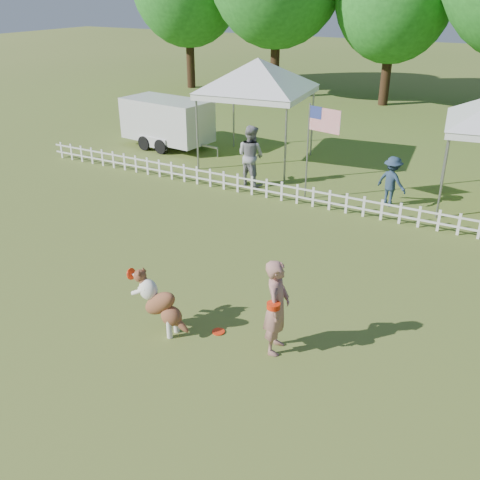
# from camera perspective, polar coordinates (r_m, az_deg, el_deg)

# --- Properties ---
(ground) EXTENTS (120.00, 120.00, 0.00)m
(ground) POSITION_cam_1_polar(r_m,az_deg,el_deg) (9.89, -3.74, -10.65)
(ground) COLOR #3F5F1E
(ground) RESTS_ON ground
(picket_fence) EXTENTS (22.00, 0.08, 0.60)m
(picket_fence) POSITION_cam_1_polar(r_m,az_deg,el_deg) (15.38, 10.40, 4.04)
(picket_fence) COLOR silver
(picket_fence) RESTS_ON ground
(handler) EXTENTS (0.54, 0.71, 1.76)m
(handler) POSITION_cam_1_polar(r_m,az_deg,el_deg) (9.19, 3.95, -7.14)
(handler) COLOR #9F6A5F
(handler) RESTS_ON ground
(dog) EXTENTS (1.15, 0.40, 1.18)m
(dog) POSITION_cam_1_polar(r_m,az_deg,el_deg) (9.90, -8.45, -6.73)
(dog) COLOR brown
(dog) RESTS_ON ground
(frisbee_on_turf) EXTENTS (0.27, 0.27, 0.02)m
(frisbee_on_turf) POSITION_cam_1_polar(r_m,az_deg,el_deg) (10.08, -2.31, -9.74)
(frisbee_on_turf) COLOR red
(frisbee_on_turf) RESTS_ON ground
(canopy_tent_left) EXTENTS (3.80, 3.80, 3.55)m
(canopy_tent_left) POSITION_cam_1_polar(r_m,az_deg,el_deg) (19.25, 1.85, 13.38)
(canopy_tent_left) COLOR white
(canopy_tent_left) RESTS_ON ground
(cargo_trailer) EXTENTS (4.51, 2.37, 1.90)m
(cargo_trailer) POSITION_cam_1_polar(r_m,az_deg,el_deg) (21.59, -7.76, 12.28)
(cargo_trailer) COLOR silver
(cargo_trailer) RESTS_ON ground
(flag_pole) EXTENTS (1.09, 0.37, 2.85)m
(flag_pole) POSITION_cam_1_polar(r_m,az_deg,el_deg) (15.84, 7.20, 9.21)
(flag_pole) COLOR gray
(flag_pole) RESTS_ON ground
(spectator_a) EXTENTS (1.06, 0.90, 1.92)m
(spectator_a) POSITION_cam_1_polar(r_m,az_deg,el_deg) (17.09, 1.15, 9.00)
(spectator_a) COLOR gray
(spectator_a) RESTS_ON ground
(spectator_b) EXTENTS (1.08, 0.85, 1.46)m
(spectator_b) POSITION_cam_1_polar(r_m,az_deg,el_deg) (16.06, 15.87, 6.04)
(spectator_b) COLOR #23364B
(spectator_b) RESTS_ON ground
(tree_center_left) EXTENTS (6.00, 6.00, 9.80)m
(tree_center_left) POSITION_cam_1_polar(r_m,az_deg,el_deg) (30.09, 16.08, 22.90)
(tree_center_left) COLOR #1F661D
(tree_center_left) RESTS_ON ground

